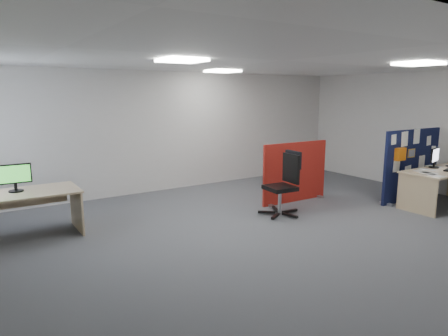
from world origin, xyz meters
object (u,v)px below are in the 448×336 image
monitor_second (15,177)px  office_chair (286,180)px  monitor_main (435,157)px  second_desk (17,203)px  main_desk (442,178)px  navy_divider (411,165)px  red_divider (295,173)px

monitor_second → office_chair: 4.47m
monitor_main → second_desk: bearing=147.8°
main_desk → second_desk: 7.68m
navy_divider → main_desk: 0.63m
red_divider → navy_divider: bearing=-29.5°
navy_divider → monitor_main: size_ratio=3.97×
navy_divider → second_desk: navy_divider is taller
monitor_main → red_divider: bearing=129.7°
main_desk → second_desk: bearing=160.9°
navy_divider → second_desk: 7.39m
main_desk → monitor_second: bearing=160.5°
navy_divider → office_chair: navy_divider is taller
navy_divider → office_chair: size_ratio=1.56×
monitor_main → monitor_second: 7.66m
second_desk → monitor_second: bearing=84.7°
navy_divider → office_chair: 2.95m
navy_divider → red_divider: (-2.10, 1.22, -0.14)m
monitor_second → main_desk: bearing=-17.8°
monitor_main → monitor_second: (-7.29, 2.37, 0.01)m
red_divider → monitor_second: bearing=172.3°
navy_divider → red_divider: bearing=149.7°
main_desk → monitor_second: monitor_second is taller
red_divider → second_desk: size_ratio=0.94×
navy_divider → monitor_second: bearing=164.6°
second_desk → monitor_second: (0.01, 0.05, 0.40)m
main_desk → monitor_main: bearing=80.0°
second_desk → main_desk: bearing=-19.1°
red_divider → monitor_second: size_ratio=3.49×
main_desk → red_divider: 2.87m
office_chair → monitor_main: bearing=-13.6°
monitor_main → monitor_second: monitor_second is taller
monitor_main → red_divider: size_ratio=0.28×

